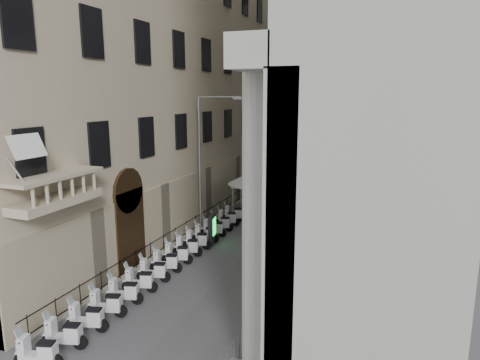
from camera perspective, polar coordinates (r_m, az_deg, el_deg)
The scene contains 34 objects.
far_building at distance 55.18m, azimuth 12.44°, elevation 17.05°, with size 22.00×10.00×30.00m, color #AFACA5.
iron_fence at distance 28.83m, azimuth -6.34°, elevation -7.56°, with size 0.30×28.00×1.40m, color black, non-canonical shape.
blue_awning at distance 33.84m, azimuth 12.96°, elevation -4.91°, with size 1.60×3.00×3.00m, color navy, non-canonical shape.
flag at distance 19.01m, azimuth -24.39°, elevation -19.11°, with size 1.00×1.40×8.20m, color #9E0C11, non-canonical shape.
scooter_1 at distance 18.36m, azimuth -22.21°, elevation -20.08°, with size 0.56×1.40×1.50m, color silver, non-canonical shape.
scooter_2 at distance 19.14m, azimuth -19.58°, elevation -18.51°, with size 0.56×1.40×1.50m, color silver, non-canonical shape.
scooter_3 at distance 19.97m, azimuth -17.22°, elevation -17.02°, with size 0.56×1.40×1.50m, color silver, non-canonical shape.
scooter_4 at distance 20.84m, azimuth -15.07°, elevation -15.64°, with size 0.56×1.40×1.50m, color silver, non-canonical shape.
scooter_5 at distance 21.74m, azimuth -13.13°, elevation -14.35°, with size 0.56×1.40×1.50m, color silver, non-canonical shape.
scooter_6 at distance 22.68m, azimuth -11.37°, elevation -13.15°, with size 0.56×1.40×1.50m, color silver, non-canonical shape.
scooter_7 at distance 23.64m, azimuth -9.76°, elevation -12.03°, with size 0.56×1.40×1.50m, color silver, non-canonical shape.
scooter_8 at distance 24.63m, azimuth -8.29°, elevation -11.00°, with size 0.56×1.40×1.50m, color silver, non-canonical shape.
scooter_9 at distance 25.64m, azimuth -6.95°, elevation -10.04°, with size 0.56×1.40×1.50m, color silver, non-canonical shape.
scooter_10 at distance 26.67m, azimuth -5.71°, elevation -9.15°, with size 0.56×1.40×1.50m, color silver, non-canonical shape.
scooter_11 at distance 27.71m, azimuth -4.58°, elevation -8.32°, with size 0.56×1.40×1.50m, color silver, non-canonical shape.
scooter_12 at distance 28.77m, azimuth -3.53°, elevation -7.55°, with size 0.56×1.40×1.50m, color silver, non-canonical shape.
scooter_13 at distance 29.85m, azimuth -2.56°, elevation -6.83°, with size 0.56×1.40×1.50m, color silver, non-canonical shape.
scooter_14 at distance 30.94m, azimuth -1.66°, elevation -6.16°, with size 0.56×1.40×1.50m, color silver, non-canonical shape.
scooter_15 at distance 32.03m, azimuth -0.82°, elevation -5.54°, with size 0.56×1.40×1.50m, color silver, non-canonical shape.
barrier_1 at distance 17.50m, azimuth 1.37°, elevation -20.84°, with size 0.60×2.40×1.10m, color #979A9E, non-canonical shape.
barrier_2 at distance 19.56m, azimuth 3.88°, elevation -17.14°, with size 0.60×2.40×1.10m, color #979A9E, non-canonical shape.
barrier_3 at distance 21.71m, azimuth 5.83°, elevation -14.13°, with size 0.60×2.40×1.10m, color #979A9E, non-canonical shape.
barrier_4 at distance 23.92m, azimuth 7.39°, elevation -11.66°, with size 0.60×2.40×1.10m, color #979A9E, non-canonical shape.
barrier_5 at distance 26.19m, azimuth 8.65°, elevation -9.61°, with size 0.60×2.40×1.10m, color #979A9E, non-canonical shape.
barrier_6 at distance 28.50m, azimuth 9.71°, elevation -7.88°, with size 0.60×2.40×1.10m, color #979A9E, non-canonical shape.
barrier_7 at distance 30.84m, azimuth 10.59°, elevation -6.42°, with size 0.60×2.40×1.10m, color #979A9E, non-canonical shape.
barrier_8 at distance 33.20m, azimuth 11.35°, elevation -5.15°, with size 0.60×2.40×1.10m, color #979A9E, non-canonical shape.
barrier_9 at distance 35.58m, azimuth 12.01°, elevation -4.06°, with size 0.60×2.40×1.10m, color #979A9E, non-canonical shape.
security_tent at distance 32.66m, azimuth 2.60°, elevation 0.28°, with size 4.48×4.48×3.64m.
street_lamp at distance 28.33m, azimuth -4.65°, elevation 3.69°, with size 2.99×0.47×9.20m.
info_kiosk at distance 27.07m, azimuth -3.73°, elevation -6.59°, with size 0.43×0.95×1.94m.
pedestrian_a at distance 38.19m, azimuth 6.41°, elevation -1.27°, with size 0.73×0.48×2.00m, color black.
pedestrian_b at distance 32.59m, azimuth 6.62°, elevation -3.90°, with size 0.75×0.59×1.55m, color black.
pedestrian_c at distance 44.28m, azimuth 6.87°, elevation 0.38°, with size 0.90×0.59×1.85m, color black.
Camera 1 is at (8.13, -6.28, 9.34)m, focal length 32.00 mm.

